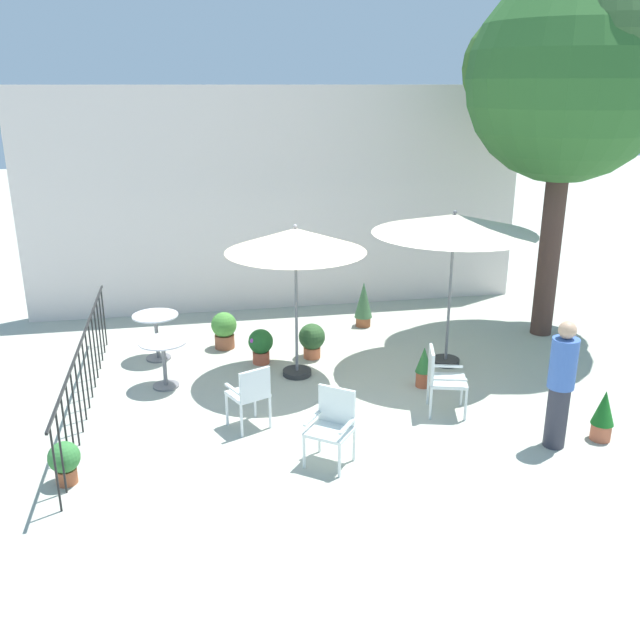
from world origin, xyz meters
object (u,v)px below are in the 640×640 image
object	(u,v)px
patio_umbrella_1	(454,225)
patio_umbrella_0	(296,242)
patio_chair_1	(250,392)
standing_person	(561,384)
potted_plant_6	(364,303)
patio_chair_2	(441,376)
cafe_table_0	(156,328)
patio_chair_0	(332,422)
potted_plant_0	(312,339)
potted_plant_1	(64,460)
potted_plant_3	(424,366)
potted_plant_5	(603,414)
shade_tree	(571,79)
cafe_table_1	(164,355)
potted_plant_4	(261,344)
potted_plant_2	(224,329)

from	to	relation	value
patio_umbrella_1	patio_umbrella_0	bearing A→B (deg)	179.77
patio_chair_1	standing_person	bearing A→B (deg)	-17.76
patio_umbrella_0	potted_plant_6	bearing A→B (deg)	51.79
patio_chair_2	cafe_table_0	bearing A→B (deg)	144.79
patio_chair_0	potted_plant_0	size ratio (longest dim) A/B	1.56
potted_plant_1	potted_plant_3	bearing A→B (deg)	19.61
patio_umbrella_0	cafe_table_0	world-z (taller)	patio_umbrella_0
potted_plant_3	potted_plant_1	bearing A→B (deg)	-160.39
potted_plant_3	patio_chair_1	bearing A→B (deg)	-162.55
patio_umbrella_0	patio_umbrella_1	distance (m)	2.41
potted_plant_5	potted_plant_3	bearing A→B (deg)	130.24
shade_tree	potted_plant_3	world-z (taller)	shade_tree
cafe_table_1	patio_chair_0	world-z (taller)	patio_chair_0
shade_tree	potted_plant_4	distance (m)	6.53
patio_chair_0	patio_umbrella_1	bearing A→B (deg)	46.98
shade_tree	cafe_table_1	bearing A→B (deg)	-170.57
patio_umbrella_1	cafe_table_0	world-z (taller)	patio_umbrella_1
cafe_table_0	cafe_table_1	distance (m)	1.14
potted_plant_6	potted_plant_4	bearing A→B (deg)	-145.57
cafe_table_1	patio_chair_1	size ratio (longest dim) A/B	0.83
patio_umbrella_1	patio_chair_0	distance (m)	3.93
patio_umbrella_1	patio_chair_2	bearing A→B (deg)	-113.68
patio_chair_2	standing_person	world-z (taller)	standing_person
potted_plant_1	potted_plant_3	world-z (taller)	potted_plant_3
potted_plant_0	patio_chair_0	bearing A→B (deg)	-96.21
patio_chair_0	potted_plant_5	world-z (taller)	patio_chair_0
patio_chair_2	potted_plant_5	distance (m)	2.06
cafe_table_1	potted_plant_2	world-z (taller)	cafe_table_1
potted_plant_5	potted_plant_6	distance (m)	5.07
shade_tree	potted_plant_5	bearing A→B (deg)	-108.15
cafe_table_0	patio_chair_1	size ratio (longest dim) A/B	0.87
potted_plant_0	potted_plant_5	xyz separation A→B (m)	(3.07, -3.39, 0.03)
shade_tree	potted_plant_1	distance (m)	9.36
patio_umbrella_1	potted_plant_3	xyz separation A→B (m)	(-0.65, -0.76, -1.91)
potted_plant_5	shade_tree	bearing A→B (deg)	71.85
cafe_table_0	cafe_table_1	bearing A→B (deg)	-83.06
cafe_table_0	potted_plant_3	xyz separation A→B (m)	(3.87, -1.85, -0.20)
standing_person	potted_plant_2	bearing A→B (deg)	132.56
potted_plant_3	potted_plant_0	bearing A→B (deg)	134.62
patio_umbrella_0	patio_chair_2	world-z (taller)	patio_umbrella_0
patio_chair_2	potted_plant_1	distance (m)	4.81
potted_plant_4	standing_person	size ratio (longest dim) A/B	0.35
patio_umbrella_1	cafe_table_0	distance (m)	4.95
patio_umbrella_1	potted_plant_5	size ratio (longest dim) A/B	3.70
patio_chair_1	potted_plant_1	world-z (taller)	patio_chair_1
potted_plant_5	potted_plant_4	bearing A→B (deg)	139.73
potted_plant_6	potted_plant_3	bearing A→B (deg)	-85.86
patio_chair_2	patio_umbrella_1	bearing A→B (deg)	66.32
patio_chair_0	patio_chair_2	xyz separation A→B (m)	(1.70, 0.98, 0.02)
potted_plant_5	standing_person	size ratio (longest dim) A/B	0.41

